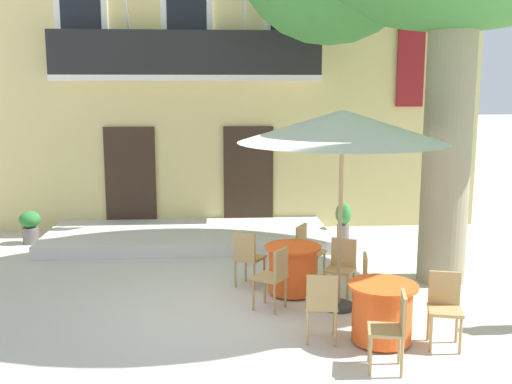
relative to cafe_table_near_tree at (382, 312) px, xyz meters
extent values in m
plane|color=beige|center=(-1.68, 1.30, -0.39)|extent=(120.00, 120.00, 0.00)
cube|color=#DBC67F|center=(-2.61, 8.30, 3.36)|extent=(13.00, 4.00, 7.50)
cube|color=#332319|center=(-3.91, 6.27, 0.76)|extent=(1.10, 0.08, 2.30)
cube|color=#332319|center=(-1.31, 6.27, 0.76)|extent=(1.10, 0.08, 2.30)
cube|color=silver|center=(-4.81, 6.26, 4.26)|extent=(1.10, 0.08, 1.90)
cube|color=black|center=(-4.81, 6.23, 4.26)|extent=(0.84, 0.04, 1.60)
cube|color=silver|center=(-2.61, 6.26, 4.26)|extent=(1.10, 0.08, 1.90)
cube|color=black|center=(-2.61, 6.23, 4.26)|extent=(0.84, 0.04, 1.60)
cube|color=silver|center=(-0.41, 6.26, 4.26)|extent=(1.10, 0.08, 1.90)
cube|color=black|center=(-0.41, 6.23, 4.26)|extent=(0.84, 0.04, 1.60)
cube|color=silver|center=(-2.61, 5.98, 2.95)|extent=(5.60, 0.65, 0.12)
cube|color=black|center=(-2.61, 5.68, 3.46)|extent=(5.60, 0.06, 0.90)
cylinder|color=#B2B2B7|center=(-3.81, 5.80, 4.36)|extent=(0.04, 0.95, 1.33)
cylinder|color=#B2B2B7|center=(-1.41, 5.80, 4.36)|extent=(0.04, 0.95, 1.33)
cylinder|color=slate|center=(-4.91, 6.00, 3.15)|extent=(0.28, 0.28, 0.29)
ellipsoid|color=#2D7533|center=(-4.91, 6.00, 3.47)|extent=(0.36, 0.36, 0.33)
cylinder|color=slate|center=(-3.38, 6.00, 3.14)|extent=(0.27, 0.27, 0.27)
ellipsoid|color=#2D7533|center=(-3.38, 6.00, 3.49)|extent=(0.35, 0.35, 0.42)
cylinder|color=slate|center=(-1.84, 6.00, 3.14)|extent=(0.26, 0.26, 0.26)
ellipsoid|color=#2D7533|center=(-1.84, 6.00, 3.41)|extent=(0.33, 0.33, 0.28)
cylinder|color=slate|center=(-0.31, 6.00, 3.15)|extent=(0.32, 0.32, 0.28)
ellipsoid|color=#2D7533|center=(-0.31, 6.00, 3.47)|extent=(0.41, 0.41, 0.38)
cube|color=maroon|center=(2.26, 6.24, 3.73)|extent=(0.60, 0.06, 2.80)
cube|color=silver|center=(-2.61, 5.13, -0.27)|extent=(5.72, 2.35, 0.25)
cylinder|color=gray|center=(1.64, 2.35, 1.68)|extent=(0.76, 0.76, 4.15)
cylinder|color=#EA561E|center=(0.00, 0.00, -0.02)|extent=(0.74, 0.74, 0.68)
cylinder|color=#EA561E|center=(0.00, 0.00, 0.35)|extent=(0.86, 0.86, 0.04)
cylinder|color=#2D2823|center=(0.00, 0.00, -0.38)|extent=(0.44, 0.44, 0.03)
cylinder|color=tan|center=(-0.36, -0.86, -0.17)|extent=(0.04, 0.04, 0.45)
cylinder|color=tan|center=(-0.29, -0.53, -0.17)|extent=(0.04, 0.04, 0.45)
cylinder|color=tan|center=(-0.03, -0.94, -0.17)|extent=(0.04, 0.04, 0.45)
cylinder|color=tan|center=(0.04, -0.60, -0.17)|extent=(0.04, 0.04, 0.45)
cube|color=tan|center=(-0.16, -0.73, 0.08)|extent=(0.48, 0.48, 0.04)
cube|color=tan|center=(0.01, -0.77, 0.31)|extent=(0.12, 0.38, 0.42)
cylinder|color=tan|center=(0.85, -0.40, -0.17)|extent=(0.04, 0.04, 0.45)
cylinder|color=tan|center=(0.52, -0.31, -0.17)|extent=(0.04, 0.04, 0.45)
cylinder|color=tan|center=(0.93, -0.07, -0.17)|extent=(0.04, 0.04, 0.45)
cylinder|color=tan|center=(0.60, 0.02, -0.17)|extent=(0.04, 0.04, 0.45)
cube|color=tan|center=(0.73, -0.19, 0.08)|extent=(0.49, 0.49, 0.04)
cube|color=tan|center=(0.77, -0.02, 0.31)|extent=(0.38, 0.14, 0.42)
cylinder|color=tan|center=(0.34, 0.87, -0.17)|extent=(0.04, 0.04, 0.45)
cylinder|color=tan|center=(0.28, 0.54, -0.17)|extent=(0.04, 0.04, 0.45)
cylinder|color=tan|center=(0.01, 0.94, -0.17)|extent=(0.04, 0.04, 0.45)
cylinder|color=tan|center=(-0.05, 0.60, -0.17)|extent=(0.04, 0.04, 0.45)
cube|color=tan|center=(0.15, 0.74, 0.08)|extent=(0.47, 0.47, 0.04)
cube|color=tan|center=(-0.03, 0.77, 0.31)|extent=(0.11, 0.38, 0.42)
cylinder|color=tan|center=(-0.88, 0.31, -0.17)|extent=(0.04, 0.04, 0.45)
cylinder|color=tan|center=(-0.55, 0.26, -0.17)|extent=(0.04, 0.04, 0.45)
cylinder|color=tan|center=(-0.94, -0.03, -0.17)|extent=(0.04, 0.04, 0.45)
cylinder|color=tan|center=(-0.60, -0.08, -0.17)|extent=(0.04, 0.04, 0.45)
cube|color=tan|center=(-0.74, 0.12, 0.08)|extent=(0.46, 0.46, 0.04)
cube|color=tan|center=(-0.77, -0.06, 0.31)|extent=(0.38, 0.10, 0.42)
cylinder|color=#EA561E|center=(-0.88, 1.87, -0.02)|extent=(0.74, 0.74, 0.68)
cylinder|color=#EA561E|center=(-0.88, 1.87, 0.35)|extent=(0.86, 0.86, 0.04)
cylinder|color=#2D2823|center=(-0.88, 1.87, -0.38)|extent=(0.44, 0.44, 0.03)
cylinder|color=tan|center=(-1.57, 2.50, -0.17)|extent=(0.04, 0.04, 0.45)
cylinder|color=tan|center=(-1.28, 2.32, -0.17)|extent=(0.04, 0.04, 0.45)
cylinder|color=tan|center=(-1.75, 2.21, -0.17)|extent=(0.04, 0.04, 0.45)
cylinder|color=tan|center=(-1.46, 2.03, -0.17)|extent=(0.04, 0.04, 0.45)
cube|color=tan|center=(-1.51, 2.27, 0.08)|extent=(0.55, 0.55, 0.04)
cube|color=tan|center=(-1.61, 2.12, 0.31)|extent=(0.34, 0.23, 0.42)
cylinder|color=tan|center=(-1.52, 1.20, -0.17)|extent=(0.04, 0.04, 0.45)
cylinder|color=tan|center=(-1.34, 1.48, -0.17)|extent=(0.04, 0.04, 0.45)
cylinder|color=tan|center=(-1.24, 1.01, -0.17)|extent=(0.04, 0.04, 0.45)
cylinder|color=tan|center=(-1.05, 1.30, -0.17)|extent=(0.04, 0.04, 0.45)
cube|color=tan|center=(-1.29, 1.25, 0.08)|extent=(0.55, 0.55, 0.04)
cube|color=tan|center=(-1.14, 1.15, 0.31)|extent=(0.24, 0.34, 0.42)
cylinder|color=tan|center=(-0.14, 1.29, -0.17)|extent=(0.04, 0.04, 0.45)
cylinder|color=tan|center=(-0.44, 1.45, -0.17)|extent=(0.04, 0.04, 0.45)
cylinder|color=tan|center=(0.02, 1.59, -0.17)|extent=(0.04, 0.04, 0.45)
cylinder|color=tan|center=(-0.28, 1.75, -0.17)|extent=(0.04, 0.04, 0.45)
cube|color=tan|center=(-0.21, 1.52, 0.08)|extent=(0.54, 0.54, 0.04)
cube|color=tan|center=(-0.13, 1.68, 0.31)|extent=(0.35, 0.21, 0.42)
cylinder|color=tan|center=(-0.25, 2.57, -0.17)|extent=(0.04, 0.04, 0.45)
cylinder|color=tan|center=(-0.43, 2.28, -0.17)|extent=(0.04, 0.04, 0.45)
cylinder|color=tan|center=(-0.55, 2.75, -0.17)|extent=(0.04, 0.04, 0.45)
cylinder|color=tan|center=(-0.72, 2.46, -0.17)|extent=(0.04, 0.04, 0.45)
cube|color=tan|center=(-0.49, 2.52, 0.08)|extent=(0.55, 0.55, 0.04)
cube|color=tan|center=(-0.64, 2.61, 0.31)|extent=(0.23, 0.35, 0.42)
cylinder|color=#997A56|center=(-0.30, 1.18, 0.88)|extent=(0.06, 0.06, 2.55)
cylinder|color=#333333|center=(-0.30, 1.18, -0.35)|extent=(0.44, 0.44, 0.08)
cone|color=silver|center=(-0.30, 1.18, 2.23)|extent=(2.90, 2.90, 0.45)
cylinder|color=slate|center=(-5.82, 5.25, -0.23)|extent=(0.32, 0.32, 0.33)
ellipsoid|color=#2D7533|center=(-5.82, 5.25, 0.11)|extent=(0.42, 0.42, 0.34)
cylinder|color=slate|center=(0.60, 5.09, -0.23)|extent=(0.25, 0.25, 0.32)
ellipsoid|color=#38843D|center=(0.60, 5.09, 0.17)|extent=(0.33, 0.33, 0.47)
camera|label=1|loc=(-2.05, -6.97, 2.76)|focal=42.24mm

